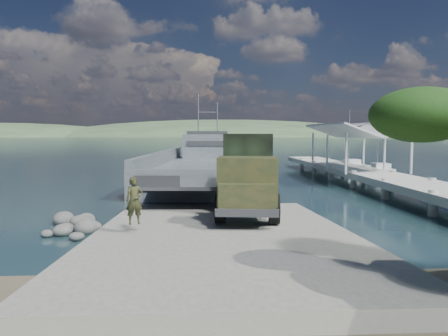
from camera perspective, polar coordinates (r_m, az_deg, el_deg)
ground at (r=18.68m, az=-0.41°, el=-8.95°), size 1400.00×1400.00×0.00m
boat_ramp at (r=17.65m, az=-0.26°, el=-8.92°), size 10.00×18.00×0.50m
shoreline_rocks at (r=19.89m, az=-18.83°, el=-8.37°), size 3.20×5.60×0.90m
distant_headlands at (r=580.40m, az=1.95°, el=4.08°), size 1000.00×240.00×48.00m
pier at (r=39.53m, az=17.43°, el=0.32°), size 6.40×44.00×6.10m
landing_craft at (r=41.04m, az=-2.80°, el=-0.48°), size 10.06×32.54×9.54m
military_truck at (r=21.54m, az=3.14°, el=-0.65°), size 3.50×8.54×3.85m
soldier at (r=17.10m, az=-11.60°, el=-5.49°), size 0.77×0.62×1.82m
sailboat_near at (r=49.50m, az=19.42°, el=-0.33°), size 2.10×6.11×7.33m
sailboat_far at (r=55.70m, az=16.00°, el=0.27°), size 2.07×6.18×7.43m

